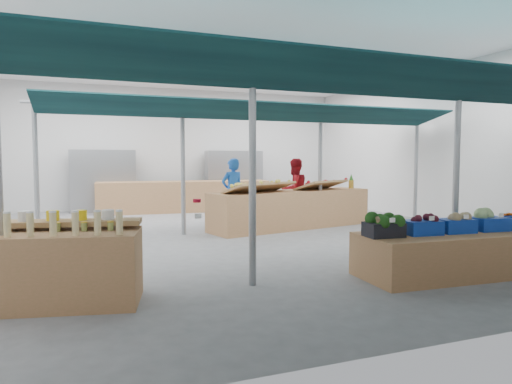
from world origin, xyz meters
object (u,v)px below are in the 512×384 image
veg_counter (464,253)px  vendor_right (294,190)px  crate_stack (463,231)px  vendor_left (232,192)px  fruit_counter (292,209)px  bottle_shelf (55,265)px

veg_counter → vendor_right: (0.20, 6.22, 0.55)m
crate_stack → vendor_left: bearing=127.6°
veg_counter → fruit_counter: bearing=97.5°
bottle_shelf → vendor_right: size_ratio=1.19×
vendor_left → vendor_right: size_ratio=1.00×
bottle_shelf → vendor_left: vendor_left is taller
veg_counter → vendor_right: bearing=91.2°
bottle_shelf → vendor_right: 8.08m
bottle_shelf → crate_stack: (7.40, 1.19, -0.19)m
vendor_left → bottle_shelf: bearing=41.5°
fruit_counter → vendor_left: size_ratio=2.50×
veg_counter → vendor_right: size_ratio=1.87×
crate_stack → vendor_right: (-1.60, 4.42, 0.60)m
vendor_left → crate_stack: bearing=114.5°
bottle_shelf → fruit_counter: (5.20, 4.51, 0.00)m
vendor_right → fruit_counter: bearing=48.3°
veg_counter → vendor_left: (-1.60, 6.22, 0.55)m
bottle_shelf → veg_counter: bottle_shelf is taller
crate_stack → vendor_right: bearing=109.9°
veg_counter → crate_stack: veg_counter is taller
bottle_shelf → vendor_right: bearing=56.5°
crate_stack → vendor_right: vendor_right is taller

